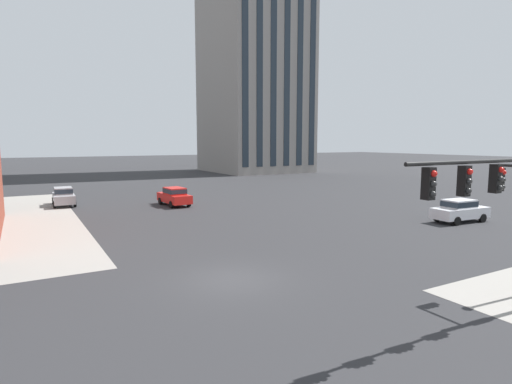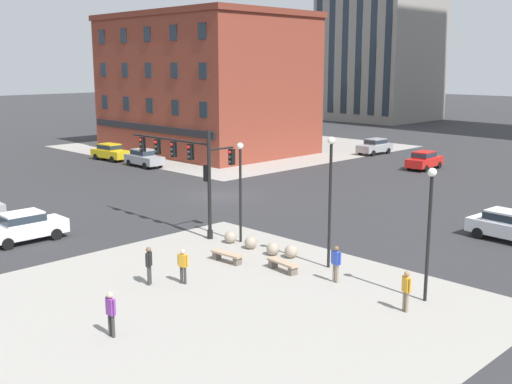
% 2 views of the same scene
% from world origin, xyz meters
% --- Properties ---
extents(ground_plane, '(320.00, 320.00, 0.00)m').
position_xyz_m(ground_plane, '(0.00, 0.00, 0.00)').
color(ground_plane, '#2D2D30').
extents(traffic_signal_main, '(7.35, 2.09, 6.11)m').
position_xyz_m(traffic_signal_main, '(6.46, -7.93, 4.02)').
color(traffic_signal_main, black).
rests_on(traffic_signal_main, ground).
extents(car_main_northbound_near, '(2.12, 4.51, 1.68)m').
position_xyz_m(car_main_northbound_near, '(4.59, 21.38, 0.92)').
color(car_main_northbound_near, red).
rests_on(car_main_northbound_near, ground).
extents(car_main_southbound_near, '(4.51, 2.11, 1.68)m').
position_xyz_m(car_main_southbound_near, '(20.30, 3.30, 0.92)').
color(car_main_southbound_near, silver).
rests_on(car_main_southbound_near, ground).
extents(car_parked_curb, '(2.00, 4.46, 1.68)m').
position_xyz_m(car_parked_curb, '(-4.36, 26.44, 0.92)').
color(car_parked_curb, '#99999E').
rests_on(car_parked_curb, ground).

